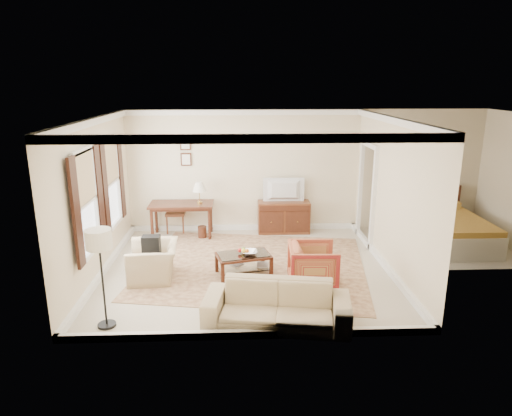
{
  "coord_description": "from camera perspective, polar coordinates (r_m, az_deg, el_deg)",
  "views": [
    {
      "loc": [
        -0.15,
        -8.21,
        3.53
      ],
      "look_at": [
        0.2,
        0.3,
        1.15
      ],
      "focal_mm": 32.0,
      "sensor_mm": 36.0,
      "label": 1
    }
  ],
  "objects": [
    {
      "name": "sofa",
      "position": [
        6.89,
        2.63,
        -11.22
      ],
      "size": [
        2.24,
        0.96,
        0.85
      ],
      "primitive_type": "imported",
      "rotation": [
        0.0,
        0.0,
        -0.16
      ],
      "color": "tan",
      "rests_on": "room_shell"
    },
    {
      "name": "striped_armchair",
      "position": [
        8.17,
        7.14,
        -6.88
      ],
      "size": [
        0.81,
        0.86,
        0.85
      ],
      "primitive_type": "imported",
      "rotation": [
        0.0,
        0.0,
        1.53
      ],
      "color": "maroon",
      "rests_on": "room_shell"
    },
    {
      "name": "framed_prints",
      "position": [
        10.87,
        -8.78,
        7.01
      ],
      "size": [
        0.25,
        0.04,
        0.68
      ],
      "primitive_type": null,
      "color": "#452013",
      "rests_on": "room_shell"
    },
    {
      "name": "doorway",
      "position": [
        10.42,
        13.65,
        1.53
      ],
      "size": [
        0.1,
        1.12,
        2.25
      ],
      "primitive_type": null,
      "color": "white",
      "rests_on": "room_shell"
    },
    {
      "name": "annex_bedroom",
      "position": [
        10.93,
        22.91,
        -2.64
      ],
      "size": [
        3.0,
        2.7,
        2.9
      ],
      "color": "beige",
      "rests_on": "ground"
    },
    {
      "name": "fruit_bowl",
      "position": [
        8.5,
        -0.83,
        -5.51
      ],
      "size": [
        0.42,
        0.42,
        0.1
      ],
      "primitive_type": "imported",
      "color": "silver",
      "rests_on": "coffee_table"
    },
    {
      "name": "backpack",
      "position": [
        8.51,
        -12.97,
        -4.38
      ],
      "size": [
        0.29,
        0.36,
        0.4
      ],
      "primitive_type": "cube",
      "rotation": [
        0.0,
        0.0,
        -1.32
      ],
      "color": "black",
      "rests_on": "club_armchair"
    },
    {
      "name": "window_rear",
      "position": [
        9.67,
        -17.62,
        3.05
      ],
      "size": [
        0.12,
        1.56,
        1.8
      ],
      "primitive_type": null,
      "color": "#CCB284",
      "rests_on": "room_shell"
    },
    {
      "name": "rug",
      "position": [
        9.09,
        -0.28,
        -7.21
      ],
      "size": [
        4.82,
        4.31,
        0.01
      ],
      "primitive_type": "cube",
      "rotation": [
        0.0,
        0.0,
        -0.16
      ],
      "color": "#5C2E1E",
      "rests_on": "room_shell"
    },
    {
      "name": "book_a",
      "position": [
        8.71,
        -3.11,
        -7.14
      ],
      "size": [
        0.23,
        0.22,
        0.38
      ],
      "primitive_type": "imported",
      "rotation": [
        0.0,
        0.0,
        0.74
      ],
      "color": "brown",
      "rests_on": "coffee_table"
    },
    {
      "name": "book_b",
      "position": [
        8.73,
        0.12,
        -7.09
      ],
      "size": [
        0.28,
        0.05,
        0.38
      ],
      "primitive_type": "imported",
      "rotation": [
        0.0,
        0.0,
        -0.08
      ],
      "color": "brown",
      "rests_on": "coffee_table"
    },
    {
      "name": "window_front",
      "position": [
        8.18,
        -20.44,
        0.59
      ],
      "size": [
        0.12,
        1.56,
        1.8
      ],
      "primitive_type": null,
      "color": "#CCB284",
      "rests_on": "room_shell"
    },
    {
      "name": "club_armchair",
      "position": [
        8.61,
        -12.74,
        -5.85
      ],
      "size": [
        0.72,
        1.05,
        0.87
      ],
      "primitive_type": "imported",
      "rotation": [
        0.0,
        0.0,
        -1.5
      ],
      "color": "tan",
      "rests_on": "room_shell"
    },
    {
      "name": "floor_lamp",
      "position": [
        6.86,
        -19.01,
        -4.57
      ],
      "size": [
        0.37,
        0.37,
        1.52
      ],
      "color": "black",
      "rests_on": "room_shell"
    },
    {
      "name": "tv",
      "position": [
        10.74,
        3.55,
        3.17
      ],
      "size": [
        0.93,
        0.53,
        0.12
      ],
      "primitive_type": "imported",
      "rotation": [
        0.0,
        0.0,
        3.14
      ],
      "color": "black",
      "rests_on": "sideboard"
    },
    {
      "name": "desk_chair",
      "position": [
        11.12,
        -10.03,
        -0.32
      ],
      "size": [
        0.53,
        0.53,
        1.05
      ],
      "primitive_type": null,
      "rotation": [
        0.0,
        0.0,
        -0.21
      ],
      "color": "brown",
      "rests_on": "room_shell"
    },
    {
      "name": "coffee_table",
      "position": [
        8.59,
        -1.57,
        -6.37
      ],
      "size": [
        1.1,
        0.8,
        0.42
      ],
      "rotation": [
        0.0,
        0.0,
        0.25
      ],
      "color": "#452013",
      "rests_on": "room_shell"
    },
    {
      "name": "writing_desk",
      "position": [
        10.71,
        -9.28,
        0.03
      ],
      "size": [
        1.47,
        0.73,
        0.8
      ],
      "color": "#452013",
      "rests_on": "room_shell"
    },
    {
      "name": "sideboard",
      "position": [
        10.97,
        3.46,
        -1.12
      ],
      "size": [
        1.23,
        0.47,
        0.76
      ],
      "primitive_type": "cube",
      "color": "brown",
      "rests_on": "room_shell"
    },
    {
      "name": "desk_lamp",
      "position": [
        10.58,
        -7.08,
        1.93
      ],
      "size": [
        0.32,
        0.32,
        0.5
      ],
      "primitive_type": null,
      "color": "silver",
      "rests_on": "writing_desk"
    },
    {
      "name": "room_shell",
      "position": [
        8.28,
        -1.31,
        8.26
      ],
      "size": [
        5.51,
        5.01,
        2.91
      ],
      "color": "beige",
      "rests_on": "ground"
    }
  ]
}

